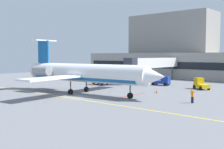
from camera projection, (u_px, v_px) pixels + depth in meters
name	position (u px, v px, depth m)	size (l,w,h in m)	color
ground	(75.00, 97.00, 43.57)	(120.00, 120.00, 0.11)	slate
terminal_building	(187.00, 55.00, 83.05)	(70.18, 16.95, 19.46)	gray
jet_bridge_west	(153.00, 63.00, 67.51)	(2.40, 21.19, 5.95)	silver
regional_jet	(82.00, 73.00, 47.19)	(30.44, 23.92, 9.37)	white
baggage_tug	(201.00, 84.00, 53.40)	(3.73, 3.39, 2.15)	#E5B20C
pushback_tractor	(99.00, 80.00, 61.44)	(4.28, 2.19, 2.08)	#1E4CB2
belt_loader	(162.00, 81.00, 60.23)	(4.14, 2.54, 2.03)	#19389E
marshaller	(192.00, 96.00, 37.86)	(0.54, 0.74, 1.96)	#191E33
safety_cone_alpha	(92.00, 85.00, 59.49)	(0.47, 0.47, 0.55)	orange
safety_cone_bravo	(157.00, 91.00, 48.10)	(0.47, 0.47, 0.55)	orange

